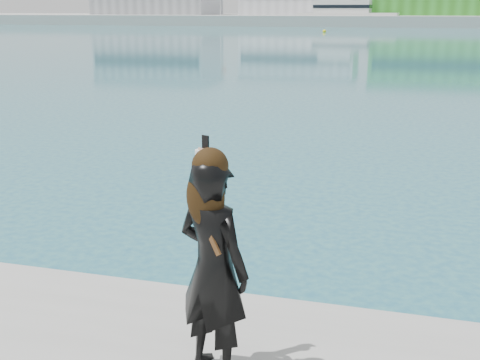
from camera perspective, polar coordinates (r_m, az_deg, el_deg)
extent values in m
cube|color=#9E9E99|center=(133.98, 15.61, 14.40)|extent=(320.00, 40.00, 2.00)
cube|color=silver|center=(121.75, 10.17, 14.75)|extent=(19.18, 6.33, 2.52)
cube|color=silver|center=(121.90, 9.72, 15.91)|extent=(10.74, 5.01, 2.31)
cube|color=black|center=(121.90, 9.72, 15.91)|extent=(10.96, 5.13, 0.63)
sphere|color=yellow|center=(90.64, 8.00, 13.70)|extent=(0.50, 0.50, 0.50)
imported|color=black|center=(4.27, -2.53, -8.44)|extent=(0.70, 0.59, 1.62)
sphere|color=black|center=(4.00, -2.85, 1.35)|extent=(0.25, 0.25, 0.25)
ellipsoid|color=black|center=(4.02, -3.29, -1.61)|extent=(0.27, 0.14, 0.43)
cylinder|color=tan|center=(4.26, -3.97, 0.74)|extent=(0.14, 0.20, 0.35)
cylinder|color=white|center=(4.25, -3.64, 2.67)|extent=(0.10, 0.10, 0.03)
cube|color=black|center=(4.27, -3.29, 3.47)|extent=(0.06, 0.04, 0.12)
cube|color=#4C2D14|center=(4.07, -3.06, -4.78)|extent=(0.21, 0.10, 0.33)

